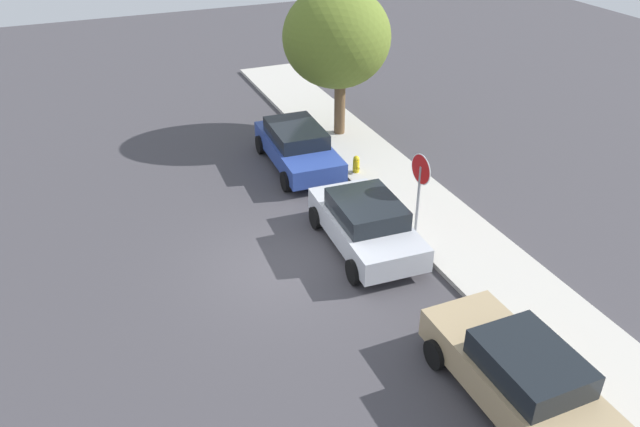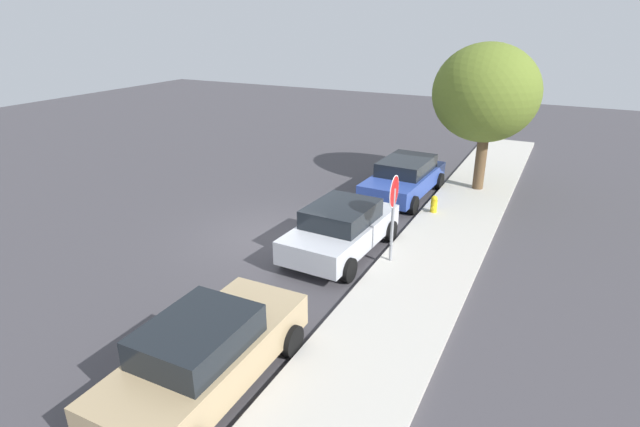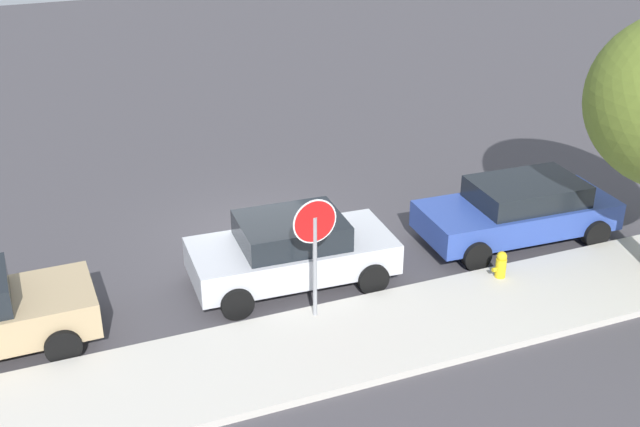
{
  "view_description": "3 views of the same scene",
  "coord_description": "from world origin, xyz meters",
  "px_view_note": "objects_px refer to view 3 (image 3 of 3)",
  "views": [
    {
      "loc": [
        12.57,
        -4.36,
        9.41
      ],
      "look_at": [
        -0.67,
        1.21,
        0.94
      ],
      "focal_mm": 35.0,
      "sensor_mm": 36.0,
      "label": 1
    },
    {
      "loc": [
        11.64,
        7.52,
        6.29
      ],
      "look_at": [
        0.19,
        1.71,
        1.17
      ],
      "focal_mm": 28.0,
      "sensor_mm": 36.0,
      "label": 2
    },
    {
      "loc": [
        4.77,
        15.65,
        8.43
      ],
      "look_at": [
        -0.81,
        1.88,
        1.25
      ],
      "focal_mm": 45.0,
      "sensor_mm": 36.0,
      "label": 3
    }
  ],
  "objects_px": {
    "fire_hydrant": "(501,267)",
    "parked_car_silver": "(292,250)",
    "stop_sign": "(315,239)",
    "parked_car_blue": "(519,209)"
  },
  "relations": [
    {
      "from": "parked_car_blue",
      "to": "fire_hydrant",
      "type": "distance_m",
      "value": 2.12
    },
    {
      "from": "stop_sign",
      "to": "fire_hydrant",
      "type": "bearing_deg",
      "value": 178.54
    },
    {
      "from": "fire_hydrant",
      "to": "parked_car_silver",
      "type": "bearing_deg",
      "value": -22.3
    },
    {
      "from": "stop_sign",
      "to": "parked_car_blue",
      "type": "distance_m",
      "value": 5.73
    },
    {
      "from": "parked_car_silver",
      "to": "fire_hydrant",
      "type": "bearing_deg",
      "value": 157.7
    },
    {
      "from": "stop_sign",
      "to": "parked_car_silver",
      "type": "height_order",
      "value": "stop_sign"
    },
    {
      "from": "parked_car_silver",
      "to": "parked_car_blue",
      "type": "xyz_separation_m",
      "value": [
        -5.36,
        0.1,
        -0.01
      ]
    },
    {
      "from": "parked_car_silver",
      "to": "parked_car_blue",
      "type": "height_order",
      "value": "parked_car_silver"
    },
    {
      "from": "parked_car_silver",
      "to": "parked_car_blue",
      "type": "bearing_deg",
      "value": 178.91
    },
    {
      "from": "stop_sign",
      "to": "parked_car_silver",
      "type": "distance_m",
      "value": 1.81
    }
  ]
}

